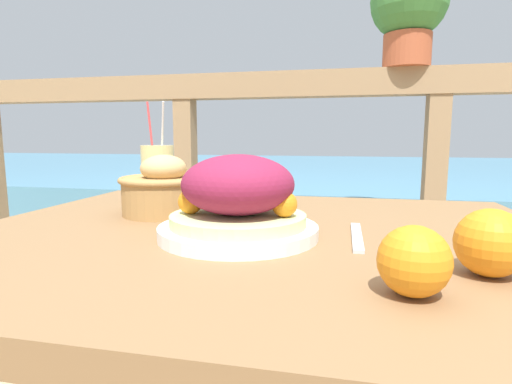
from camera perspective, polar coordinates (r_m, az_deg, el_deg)
The scene contains 10 objects.
patio_table at distance 0.73m, azimuth 0.18°, elevation -13.22°, with size 1.03×0.82×0.72m.
railing_fence at distance 1.48m, azimuth 6.66°, elevation 4.32°, with size 2.80×0.08×1.11m.
sea_backdrop at distance 4.02m, azimuth 9.96°, elevation -0.54°, with size 12.00×4.00×0.59m.
salad_plate at distance 0.64m, azimuth -2.58°, elevation -1.43°, with size 0.26×0.26×0.13m.
drink_glass at distance 1.00m, azimuth -13.81°, elevation 2.56°, with size 0.08×0.08×0.24m.
bread_basket at distance 0.85m, azimuth -12.97°, elevation 0.39°, with size 0.18×0.18×0.12m.
potted_plant at distance 1.54m, azimuth 21.01°, elevation 23.33°, with size 0.25×0.25×0.34m.
fork at distance 0.66m, azimuth 14.21°, elevation -6.16°, with size 0.02×0.18×0.00m.
orange_near_basket at distance 0.54m, azimuth 30.50°, elevation -6.25°, with size 0.08×0.08×0.08m.
orange_near_glass at distance 0.44m, azimuth 21.62°, elevation -9.16°, with size 0.07×0.07×0.07m.
Camera 1 is at (0.14, -0.66, 0.88)m, focal length 28.00 mm.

